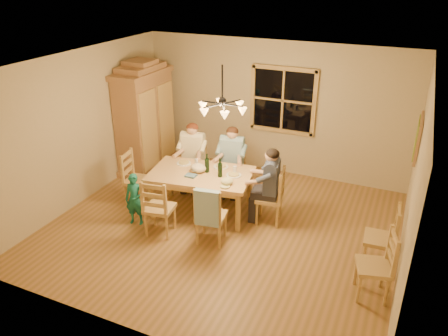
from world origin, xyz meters
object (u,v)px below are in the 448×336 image
at_px(chair_spare_back, 378,248).
at_px(chair_far_right, 232,179).
at_px(chair_end_left, 139,188).
at_px(child, 135,199).
at_px(chair_near_right, 211,224).
at_px(chair_end_right, 269,206).
at_px(dining_table, 201,178).
at_px(adult_plaid_man, 232,153).
at_px(chandelier, 222,107).
at_px(wine_bottle_a, 207,163).
at_px(chair_far_left, 194,174).
at_px(chair_spare_front, 372,276).
at_px(wine_bottle_b, 220,168).
at_px(armoire, 145,121).
at_px(chair_near_left, 160,216).
at_px(adult_woman, 193,148).
at_px(adult_slate_man, 271,177).

bearing_deg(chair_spare_back, chair_far_right, 63.43).
bearing_deg(chair_end_left, child, 21.45).
relative_size(chair_near_right, chair_end_right, 1.00).
relative_size(dining_table, adult_plaid_man, 2.13).
xyz_separation_m(chandelier, wine_bottle_a, (-0.47, 0.39, -1.15)).
relative_size(chandelier, chair_end_right, 0.78).
bearing_deg(chair_near_right, chair_far_left, 117.90).
bearing_deg(chair_spare_front, wine_bottle_b, 53.63).
xyz_separation_m(armoire, chair_end_right, (3.06, -1.01, -0.75)).
height_order(adult_plaid_man, chair_spare_front, adult_plaid_man).
bearing_deg(dining_table, wine_bottle_b, -0.04).
bearing_deg(chair_near_left, chair_end_right, 26.57).
relative_size(chair_end_right, chair_spare_front, 1.00).
relative_size(dining_table, chair_far_left, 1.88).
distance_m(wine_bottle_a, chair_spare_front, 3.18).
distance_m(armoire, child, 2.31).
xyz_separation_m(chandelier, chair_near_left, (-0.85, -0.55, -1.77)).
bearing_deg(chair_far_left, dining_table, 117.90).
bearing_deg(adult_plaid_man, wine_bottle_b, 91.35).
height_order(chair_end_left, chair_end_right, same).
bearing_deg(chair_near_left, armoire, 118.90).
height_order(chair_far_left, chair_end_left, same).
relative_size(wine_bottle_b, chair_spare_back, 0.33).
height_order(dining_table, chair_spare_front, chair_spare_front).
bearing_deg(chandelier, chair_near_right, -90.11).
bearing_deg(child, chandelier, 4.65).
bearing_deg(chandelier, chair_far_left, 135.92).
height_order(chair_far_left, wine_bottle_b, wine_bottle_b).
height_order(adult_plaid_man, wine_bottle_a, adult_plaid_man).
xyz_separation_m(chair_near_right, wine_bottle_a, (-0.47, 0.82, 0.62)).
bearing_deg(chair_far_right, chair_near_right, 93.37).
bearing_deg(chair_end_right, chair_far_left, 63.43).
bearing_deg(adult_plaid_man, chair_spare_back, 148.42).
distance_m(chair_far_right, chair_near_left, 1.80).
bearing_deg(chair_spare_front, wine_bottle_a, 54.15).
xyz_separation_m(adult_woman, wine_bottle_a, (0.63, -0.67, 0.08)).
distance_m(wine_bottle_b, child, 1.51).
bearing_deg(armoire, wine_bottle_a, -29.54).
distance_m(chair_far_left, wine_bottle_b, 1.33).
xyz_separation_m(chandelier, dining_table, (-0.55, 0.32, -1.42)).
distance_m(chandelier, chair_far_left, 2.34).
bearing_deg(chair_spare_back, adult_slate_man, 70.83).
relative_size(armoire, chair_end_left, 2.32).
height_order(armoire, chair_near_left, armoire).
bearing_deg(adult_woman, armoire, -26.88).
bearing_deg(chair_near_left, child, 162.52).
relative_size(adult_woman, chair_spare_back, 0.88).
bearing_deg(chair_far_left, chandelier, 127.48).
height_order(adult_slate_man, child, adult_slate_man).
bearing_deg(chair_far_right, wine_bottle_a, 71.98).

